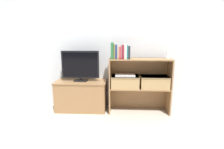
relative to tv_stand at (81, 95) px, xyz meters
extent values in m
plane|color=#BCB2A3|center=(0.53, -0.20, -0.25)|extent=(16.00, 16.00, 0.00)
cube|color=silver|center=(0.53, 0.24, 0.95)|extent=(10.00, 0.05, 2.40)
cube|color=olive|center=(0.00, 0.00, -0.01)|extent=(0.83, 0.40, 0.49)
cube|color=olive|center=(0.00, 0.00, 0.24)|extent=(0.85, 0.42, 0.02)
cube|color=black|center=(0.00, 0.00, 0.26)|extent=(0.22, 0.14, 0.01)
cylinder|color=black|center=(0.00, 0.00, 0.29)|extent=(0.04, 0.04, 0.04)
cube|color=black|center=(0.00, 0.00, 0.53)|extent=(0.62, 0.04, 0.45)
cube|color=black|center=(0.00, -0.02, 0.53)|extent=(0.57, 0.00, 0.40)
cube|color=olive|center=(0.50, -0.04, -0.04)|extent=(0.02, 0.33, 0.42)
cube|color=olive|center=(1.46, -0.04, -0.04)|extent=(0.02, 0.33, 0.42)
cube|color=olive|center=(0.98, 0.12, -0.04)|extent=(0.95, 0.02, 0.42)
cube|color=olive|center=(0.98, -0.04, 0.16)|extent=(0.95, 0.33, 0.02)
cube|color=olive|center=(0.50, -0.04, 0.41)|extent=(0.02, 0.33, 0.47)
cube|color=olive|center=(1.46, -0.04, 0.41)|extent=(0.02, 0.33, 0.47)
cube|color=olive|center=(0.98, 0.12, 0.41)|extent=(0.95, 0.02, 0.47)
cube|color=olive|center=(0.98, -0.04, 0.63)|extent=(0.95, 0.33, 0.02)
cube|color=#286638|center=(0.53, -0.10, 0.77)|extent=(0.04, 0.14, 0.25)
cube|color=olive|center=(0.57, -0.10, 0.76)|extent=(0.02, 0.16, 0.23)
cube|color=navy|center=(0.60, -0.10, 0.75)|extent=(0.03, 0.14, 0.22)
cube|color=tan|center=(0.63, -0.10, 0.74)|extent=(0.02, 0.13, 0.19)
cube|color=#B22328|center=(0.66, -0.10, 0.74)|extent=(0.02, 0.13, 0.19)
cube|color=maroon|center=(0.70, -0.10, 0.75)|extent=(0.04, 0.16, 0.22)
cube|color=silver|center=(0.74, -0.10, 0.76)|extent=(0.04, 0.13, 0.24)
cube|color=#1E7075|center=(0.77, -0.10, 0.75)|extent=(0.02, 0.12, 0.21)
cube|color=#232328|center=(0.80, -0.10, 0.74)|extent=(0.03, 0.13, 0.20)
cube|color=white|center=(1.41, -0.04, 0.70)|extent=(0.05, 0.04, 0.11)
cylinder|color=silver|center=(1.41, -0.04, 0.77)|extent=(0.01, 0.01, 0.03)
cube|color=tan|center=(0.74, -0.05, 0.27)|extent=(0.44, 0.29, 0.19)
cube|color=olive|center=(0.74, -0.05, 0.35)|extent=(0.45, 0.30, 0.02)
cube|color=tan|center=(1.22, -0.05, 0.27)|extent=(0.44, 0.29, 0.19)
cube|color=olive|center=(1.22, -0.05, 0.35)|extent=(0.45, 0.30, 0.02)
cube|color=white|center=(0.74, -0.05, 0.37)|extent=(0.32, 0.24, 0.02)
cylinder|color=#99999E|center=(0.74, -0.05, 0.38)|extent=(0.02, 0.02, 0.00)
camera|label=1|loc=(0.67, -2.83, 0.95)|focal=28.00mm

